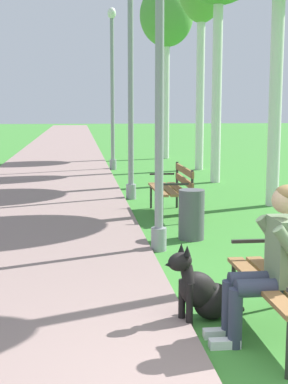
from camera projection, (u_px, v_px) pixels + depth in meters
name	position (u px, v px, depth m)	size (l,w,h in m)	color
paved_path	(62.00, 146.00, 26.65)	(3.30, 60.00, 0.04)	gray
park_bench_mid	(174.00, 185.00, 9.62)	(0.55, 1.50, 0.85)	olive
person_seated_on_near_bench	(272.00, 257.00, 4.39)	(0.74, 0.49, 1.25)	#33384C
dog_black	(203.00, 292.00, 4.86)	(0.79, 0.45, 0.71)	black
lamp_post_near	(159.00, 71.00, 6.96)	(0.24, 0.24, 4.40)	gray
lamp_post_mid	(131.00, 84.00, 11.04)	(0.24, 0.24, 4.42)	gray
lamp_post_far	(112.00, 87.00, 16.34)	(0.24, 0.24, 4.64)	gray
birch_tree_sixth	(167.00, 18.00, 19.64)	(1.87, 1.80, 6.08)	silver
litter_bin	(191.00, 215.00, 7.88)	(0.36, 0.36, 0.70)	#515156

